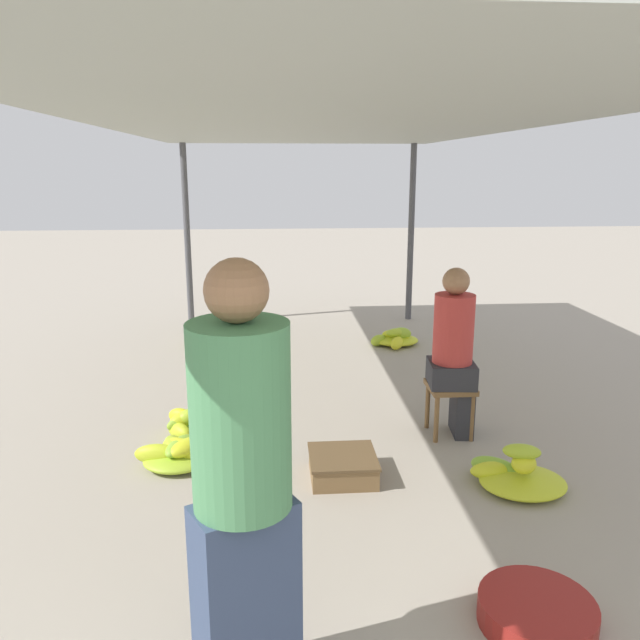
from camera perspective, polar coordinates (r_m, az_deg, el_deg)
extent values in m
cylinder|color=#4C4C51|center=(8.28, -12.05, 7.54)|extent=(0.08, 0.08, 2.31)
cylinder|color=#4C4C51|center=(8.41, 8.32, 7.80)|extent=(0.08, 0.08, 2.31)
cube|color=#9EA399|center=(4.81, 0.11, 17.57)|extent=(3.33, 7.15, 0.04)
cube|color=#384766|center=(2.65, -6.75, -23.90)|extent=(0.44, 0.36, 0.80)
cylinder|color=#4C8C59|center=(2.27, -7.28, -8.79)|extent=(0.49, 0.49, 0.70)
sphere|color=#9E704C|center=(2.14, -7.66, 2.69)|extent=(0.23, 0.23, 0.23)
cube|color=brown|center=(4.89, 11.85, -6.02)|extent=(0.34, 0.34, 0.04)
cylinder|color=brown|center=(4.80, 10.60, -8.92)|extent=(0.04, 0.04, 0.37)
cylinder|color=brown|center=(4.88, 13.73, -8.72)|extent=(0.04, 0.04, 0.37)
cylinder|color=brown|center=(5.04, 9.81, -7.74)|extent=(0.04, 0.04, 0.37)
cylinder|color=brown|center=(5.12, 12.79, -7.57)|extent=(0.04, 0.04, 0.37)
cube|color=#2D2D33|center=(4.99, 12.84, -7.90)|extent=(0.17, 0.32, 0.41)
cube|color=#2D2D33|center=(4.85, 11.91, -4.79)|extent=(0.37, 0.37, 0.18)
cylinder|color=#BF3833|center=(4.75, 12.12, -0.79)|extent=(0.33, 0.33, 0.52)
sphere|color=#9E704C|center=(4.68, 12.34, 3.49)|extent=(0.20, 0.20, 0.20)
cylinder|color=maroon|center=(3.26, 19.20, -23.95)|extent=(0.53, 0.53, 0.12)
ellipsoid|color=#ADC92D|center=(4.56, -13.27, -11.05)|extent=(0.19, 0.30, 0.09)
ellipsoid|color=yellow|center=(4.52, -12.58, -11.44)|extent=(0.35, 0.31, 0.15)
ellipsoid|color=yellow|center=(4.49, -11.99, -11.28)|extent=(0.33, 0.33, 0.11)
ellipsoid|color=#8BBC33|center=(4.53, -12.71, -11.16)|extent=(0.24, 0.35, 0.10)
ellipsoid|color=#C0D12A|center=(4.53, -14.61, -11.78)|extent=(0.33, 0.15, 0.15)
ellipsoid|color=#A2C52F|center=(4.53, -12.92, -12.32)|extent=(0.47, 0.41, 0.10)
ellipsoid|color=#9CC330|center=(4.89, -10.71, -9.11)|extent=(0.35, 0.29, 0.13)
ellipsoid|color=#ACC92D|center=(4.96, -11.56, -8.64)|extent=(0.27, 0.22, 0.13)
ellipsoid|color=#93BF32|center=(4.97, -12.26, -9.16)|extent=(0.30, 0.24, 0.13)
ellipsoid|color=#CAD528|center=(4.98, -11.92, -8.76)|extent=(0.33, 0.28, 0.13)
ellipsoid|color=yellow|center=(5.04, -12.62, -8.59)|extent=(0.23, 0.18, 0.13)
ellipsoid|color=#C1D12A|center=(4.92, -12.71, -9.92)|extent=(0.26, 0.27, 0.14)
ellipsoid|color=#A3C52F|center=(5.01, -11.42, -9.61)|extent=(0.38, 0.33, 0.10)
ellipsoid|color=#86BA34|center=(7.28, -9.90, -1.22)|extent=(0.30, 0.14, 0.15)
ellipsoid|color=yellow|center=(7.33, -10.37, -1.48)|extent=(0.26, 0.31, 0.13)
ellipsoid|color=#8DBD33|center=(7.35, -10.63, -1.27)|extent=(0.30, 0.32, 0.10)
ellipsoid|color=#BED02A|center=(7.36, -9.54, -0.21)|extent=(0.34, 0.19, 0.15)
ellipsoid|color=#76B337|center=(7.37, -8.93, -1.60)|extent=(0.26, 0.25, 0.10)
ellipsoid|color=#9EC330|center=(7.41, -8.63, -1.26)|extent=(0.26, 0.19, 0.11)
ellipsoid|color=#B3CC2C|center=(7.42, -10.88, -1.46)|extent=(0.34, 0.18, 0.14)
ellipsoid|color=#C6D429|center=(7.40, -9.66, -1.81)|extent=(0.37, 0.33, 0.10)
ellipsoid|color=#87BA34|center=(4.41, 15.73, -12.91)|extent=(0.34, 0.31, 0.15)
ellipsoid|color=yellow|center=(4.28, 18.14, -12.35)|extent=(0.24, 0.25, 0.12)
ellipsoid|color=yellow|center=(4.35, 15.43, -13.10)|extent=(0.30, 0.15, 0.11)
ellipsoid|color=#ABC92D|center=(4.25, 17.97, -11.37)|extent=(0.26, 0.17, 0.10)
ellipsoid|color=#C8D428|center=(4.34, 18.04, -13.89)|extent=(0.56, 0.49, 0.10)
ellipsoid|color=yellow|center=(7.15, 7.05, -2.11)|extent=(0.24, 0.32, 0.14)
ellipsoid|color=yellow|center=(7.33, 6.93, -1.39)|extent=(0.34, 0.24, 0.13)
ellipsoid|color=#9EC330|center=(7.31, 7.43, -1.23)|extent=(0.24, 0.16, 0.14)
ellipsoid|color=#A7C72E|center=(7.26, 5.40, -1.86)|extent=(0.26, 0.23, 0.13)
ellipsoid|color=#ACC92D|center=(7.28, 7.02, -1.13)|extent=(0.29, 0.21, 0.10)
ellipsoid|color=#CCD628|center=(7.35, 6.95, -1.83)|extent=(0.52, 0.46, 0.10)
cube|color=brown|center=(4.27, 2.09, -13.33)|extent=(0.43, 0.43, 0.14)
cube|color=brown|center=(4.24, 2.10, -12.36)|extent=(0.44, 0.44, 0.02)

